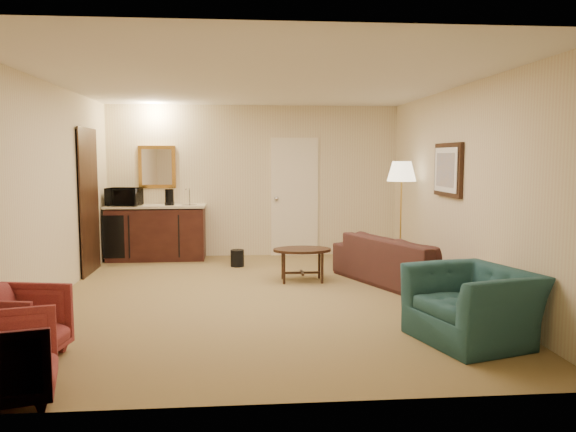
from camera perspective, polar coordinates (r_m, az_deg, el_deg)
name	(u,v)px	position (r m, az deg, el deg)	size (l,w,h in m)	color
ground	(261,297)	(6.97, -2.73, -8.26)	(6.00, 6.00, 0.00)	olive
room_walls	(251,157)	(7.52, -3.77, 6.00)	(5.02, 6.01, 2.61)	beige
wetbar_cabinet	(156,232)	(9.65, -13.22, -1.63)	(1.64, 0.58, 0.92)	#391A12
sofa	(405,253)	(7.69, 11.82, -3.71)	(2.23, 0.65, 0.87)	black
teal_armchair	(473,293)	(5.53, 18.27, -7.43)	(1.05, 0.68, 0.92)	#1F444F
rose_chair_near	(17,322)	(5.29, -25.84, -9.63)	(0.67, 0.63, 0.69)	maroon
rose_chair_far	(5,355)	(4.50, -26.82, -12.50)	(0.66, 0.62, 0.68)	maroon
coffee_table	(302,265)	(7.80, 1.44, -4.98)	(0.80, 0.54, 0.46)	#311E10
floor_lamp	(401,215)	(8.74, 11.38, 0.08)	(0.44, 0.44, 1.66)	gold
waste_bin	(237,258)	(8.89, -5.17, -4.28)	(0.21, 0.21, 0.26)	black
microwave	(124,195)	(9.60, -16.33, 2.08)	(0.53, 0.29, 0.36)	black
coffee_maker	(169,197)	(9.52, -11.95, 1.89)	(0.14, 0.14, 0.27)	black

